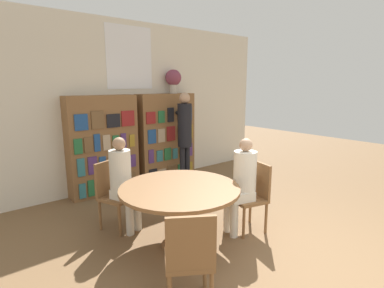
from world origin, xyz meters
name	(u,v)px	position (x,y,z in m)	size (l,w,h in m)	color
wall_back	(131,105)	(0.00, 4.02, 1.51)	(6.40, 0.07, 3.00)	beige
bookshelf_left	(103,146)	(-0.66, 3.82, 0.85)	(1.19, 0.34, 1.70)	brown
bookshelf_right	(166,137)	(0.66, 3.82, 0.85)	(1.19, 0.34, 1.70)	brown
flower_vase	(173,79)	(0.85, 3.83, 1.98)	(0.31, 0.31, 0.46)	#B7AD9E
reading_table	(180,195)	(-0.71, 1.57, 0.64)	(1.38, 1.38, 0.74)	brown
chair_near_camera	(190,256)	(-1.26, 0.70, 0.50)	(0.55, 0.55, 0.90)	brown
chair_left_side	(113,191)	(-1.08, 2.53, 0.50)	(0.52, 0.52, 0.90)	brown
chair_far_side	(253,193)	(0.29, 1.31, 0.50)	(0.49, 0.49, 0.90)	brown
seated_reader_left	(123,178)	(-1.02, 2.36, 0.70)	(0.37, 0.41, 1.23)	beige
seated_reader_right	(242,180)	(0.12, 1.36, 0.71)	(0.41, 0.36, 1.23)	silver
librarian_standing	(185,130)	(0.73, 3.32, 1.05)	(0.26, 0.53, 1.74)	black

